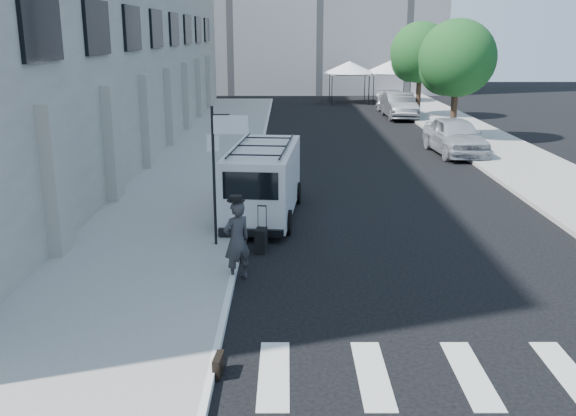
{
  "coord_description": "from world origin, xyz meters",
  "views": [
    {
      "loc": [
        -0.79,
        -12.32,
        5.38
      ],
      "look_at": [
        -0.76,
        2.48,
        1.3
      ],
      "focal_mm": 40.0,
      "sensor_mm": 36.0,
      "label": 1
    }
  ],
  "objects_px": {
    "suitcase": "(261,240)",
    "parked_car_c": "(397,103)",
    "parked_car_a": "(455,136)",
    "briefcase": "(218,365)",
    "parked_car_b": "(399,106)",
    "businessman": "(237,241)",
    "cargo_van": "(264,180)"
  },
  "relations": [
    {
      "from": "parked_car_c",
      "to": "briefcase",
      "type": "bearing_deg",
      "value": -110.42
    },
    {
      "from": "businessman",
      "to": "parked_car_b",
      "type": "xyz_separation_m",
      "value": [
        8.3,
        27.81,
        -0.1
      ]
    },
    {
      "from": "suitcase",
      "to": "parked_car_c",
      "type": "xyz_separation_m",
      "value": [
        8.1,
        28.45,
        0.41
      ]
    },
    {
      "from": "briefcase",
      "to": "parked_car_a",
      "type": "bearing_deg",
      "value": 71.4
    },
    {
      "from": "parked_car_a",
      "to": "parked_car_c",
      "type": "xyz_separation_m",
      "value": [
        -0.14,
        15.07,
        -0.12
      ]
    },
    {
      "from": "parked_car_b",
      "to": "suitcase",
      "type": "bearing_deg",
      "value": -107.64
    },
    {
      "from": "suitcase",
      "to": "cargo_van",
      "type": "xyz_separation_m",
      "value": [
        -0.04,
        3.39,
        0.78
      ]
    },
    {
      "from": "businessman",
      "to": "cargo_van",
      "type": "bearing_deg",
      "value": -130.98
    },
    {
      "from": "businessman",
      "to": "suitcase",
      "type": "bearing_deg",
      "value": -140.37
    },
    {
      "from": "cargo_van",
      "to": "parked_car_b",
      "type": "height_order",
      "value": "cargo_van"
    },
    {
      "from": "cargo_van",
      "to": "parked_car_b",
      "type": "bearing_deg",
      "value": 76.15
    },
    {
      "from": "cargo_van",
      "to": "parked_car_c",
      "type": "height_order",
      "value": "cargo_van"
    },
    {
      "from": "businessman",
      "to": "cargo_van",
      "type": "xyz_separation_m",
      "value": [
        0.42,
        5.23,
        0.19
      ]
    },
    {
      "from": "cargo_van",
      "to": "businessman",
      "type": "bearing_deg",
      "value": -89.16
    },
    {
      "from": "businessman",
      "to": "briefcase",
      "type": "height_order",
      "value": "businessman"
    },
    {
      "from": "parked_car_a",
      "to": "parked_car_b",
      "type": "height_order",
      "value": "parked_car_a"
    },
    {
      "from": "briefcase",
      "to": "parked_car_a",
      "type": "xyz_separation_m",
      "value": [
        8.7,
        19.39,
        0.67
      ]
    },
    {
      "from": "briefcase",
      "to": "suitcase",
      "type": "xyz_separation_m",
      "value": [
        0.46,
        6.0,
        0.14
      ]
    },
    {
      "from": "parked_car_a",
      "to": "parked_car_b",
      "type": "xyz_separation_m",
      "value": [
        -0.4,
        12.58,
        -0.03
      ]
    },
    {
      "from": "parked_car_c",
      "to": "businessman",
      "type": "bearing_deg",
      "value": -112.24
    },
    {
      "from": "cargo_van",
      "to": "parked_car_c",
      "type": "bearing_deg",
      "value": 77.4
    },
    {
      "from": "cargo_van",
      "to": "briefcase",
      "type": "bearing_deg",
      "value": -87.15
    },
    {
      "from": "parked_car_a",
      "to": "parked_car_b",
      "type": "relative_size",
      "value": 1.0
    },
    {
      "from": "parked_car_b",
      "to": "businessman",
      "type": "bearing_deg",
      "value": -107.45
    },
    {
      "from": "businessman",
      "to": "suitcase",
      "type": "height_order",
      "value": "businessman"
    },
    {
      "from": "parked_car_a",
      "to": "parked_car_c",
      "type": "height_order",
      "value": "parked_car_a"
    },
    {
      "from": "parked_car_a",
      "to": "businessman",
      "type": "bearing_deg",
      "value": -123.49
    },
    {
      "from": "suitcase",
      "to": "parked_car_c",
      "type": "distance_m",
      "value": 29.59
    },
    {
      "from": "parked_car_a",
      "to": "parked_car_c",
      "type": "bearing_deg",
      "value": 86.78
    },
    {
      "from": "businessman",
      "to": "parked_car_a",
      "type": "height_order",
      "value": "businessman"
    },
    {
      "from": "cargo_van",
      "to": "parked_car_b",
      "type": "xyz_separation_m",
      "value": [
        7.89,
        22.58,
        -0.29
      ]
    },
    {
      "from": "parked_car_a",
      "to": "suitcase",
      "type": "bearing_deg",
      "value": -125.37
    }
  ]
}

